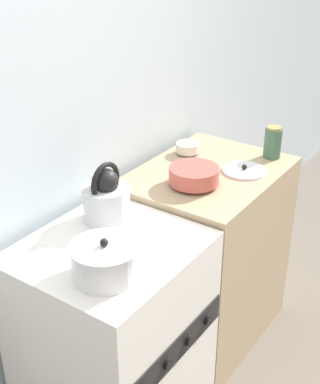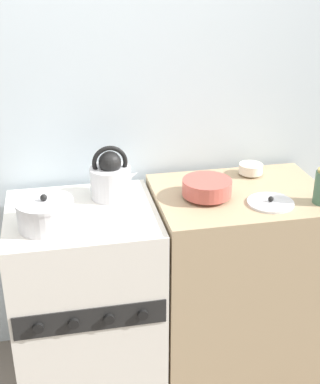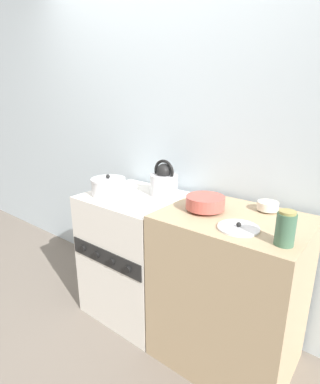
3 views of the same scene
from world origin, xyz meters
TOP-DOWN VIEW (x-y plane):
  - ground_plane at (0.00, 0.00)m, footprint 12.00×12.00m
  - wall_back at (0.00, 0.66)m, footprint 7.00×0.06m
  - stove at (-0.00, 0.29)m, footprint 0.65×0.61m
  - counter at (0.72, 0.29)m, footprint 0.77×0.59m
  - kettle at (0.15, 0.42)m, footprint 0.23×0.18m
  - cooking_pot at (-0.15, 0.19)m, footprint 0.23×0.23m
  - enamel_bowl at (0.55, 0.27)m, footprint 0.22×0.22m
  - small_ceramic_bowl at (0.83, 0.48)m, footprint 0.11×0.11m
  - storage_jar at (1.02, 0.12)m, footprint 0.08×0.08m
  - loose_pot_lid at (0.80, 0.16)m, footprint 0.20×0.20m

SIDE VIEW (x-z plane):
  - ground_plane at x=0.00m, z-range 0.00..0.00m
  - stove at x=0.00m, z-range 0.00..0.90m
  - counter at x=0.72m, z-range 0.00..0.93m
  - loose_pot_lid at x=0.80m, z-range 0.91..0.95m
  - small_ceramic_bowl at x=0.83m, z-range 0.93..0.98m
  - cooking_pot at x=-0.15m, z-range 0.89..1.03m
  - enamel_bowl at x=0.55m, z-range 0.93..1.02m
  - kettle at x=0.15m, z-range 0.87..1.11m
  - storage_jar at x=1.02m, z-range 0.92..1.08m
  - wall_back at x=0.00m, z-range 0.00..2.50m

